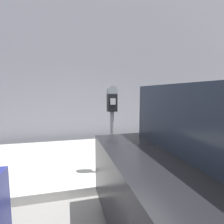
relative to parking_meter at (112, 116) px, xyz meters
The scene contains 3 objects.
sidewalk 1.54m from the parking_meter, 103.38° to the left, with size 24.00×2.80×0.14m.
building_facade 3.25m from the parking_meter, 94.84° to the left, with size 24.00×0.30×5.39m.
parking_meter is the anchor object (origin of this frame).
Camera 1 is at (-0.47, -1.74, 1.60)m, focal length 28.00 mm.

